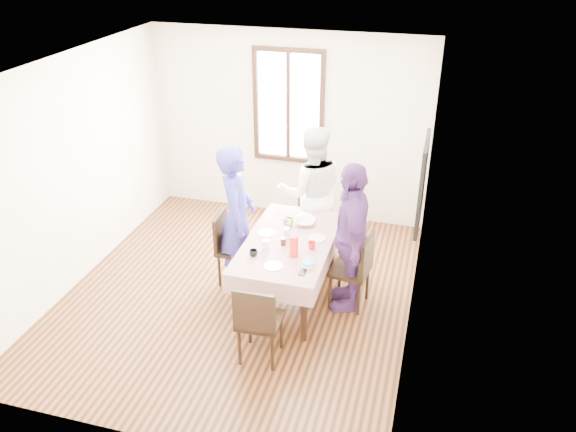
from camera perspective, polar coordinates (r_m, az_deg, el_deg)
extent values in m
plane|color=black|center=(7.01, -4.84, -7.58)|extent=(4.50, 4.50, 0.00)
plane|color=beige|center=(8.32, 0.10, 8.82)|extent=(4.00, 0.00, 4.00)
plane|color=beige|center=(5.98, 12.95, 0.22)|extent=(0.00, 4.50, 4.50)
cube|color=black|center=(8.21, 0.06, 10.76)|extent=(1.02, 0.06, 1.62)
cube|color=white|center=(8.22, 0.08, 10.78)|extent=(0.90, 0.02, 1.50)
cube|color=red|center=(6.17, 13.15, 3.13)|extent=(0.04, 0.76, 0.96)
cube|color=black|center=(6.73, 0.11, -5.29)|extent=(0.84, 1.58, 0.75)
cube|color=#55070C|center=(6.53, 0.12, -2.48)|extent=(0.96, 1.70, 0.01)
cube|color=black|center=(7.00, -5.12, -3.25)|extent=(0.44, 0.44, 0.91)
cube|color=black|center=(6.61, 6.13, -5.33)|extent=(0.47, 0.47, 0.91)
cube|color=black|center=(7.60, 2.29, -0.47)|extent=(0.44, 0.44, 0.91)
cube|color=black|center=(5.83, -2.77, -10.22)|extent=(0.43, 0.43, 0.91)
imported|color=#313093|center=(6.78, -5.12, -0.14)|extent=(0.58, 0.73, 1.77)
imported|color=white|center=(7.39, 2.32, 2.42)|extent=(1.04, 0.92, 1.78)
imported|color=#512D6D|center=(6.39, 6.15, -2.09)|extent=(0.66, 1.11, 1.76)
imported|color=black|center=(6.23, -3.44, -3.67)|extent=(0.10, 0.10, 0.07)
imported|color=red|center=(6.35, 2.36, -2.92)|extent=(0.12, 0.12, 0.09)
imported|color=#0C7226|center=(6.81, 0.02, -0.63)|extent=(0.12, 0.12, 0.09)
imported|color=white|center=(6.85, 1.69, -0.60)|extent=(0.26, 0.26, 0.06)
cube|color=red|center=(6.18, 0.59, -3.01)|extent=(0.08, 0.08, 0.24)
cylinder|color=white|center=(6.04, 1.99, -4.85)|extent=(0.11, 0.11, 0.05)
cylinder|color=black|center=(6.42, -0.48, -2.53)|extent=(0.06, 0.06, 0.09)
cylinder|color=silver|center=(6.35, -2.21, -2.83)|extent=(0.08, 0.08, 0.11)
cube|color=black|center=(5.97, 1.44, -5.57)|extent=(0.07, 0.13, 0.01)
cylinder|color=silver|center=(6.52, -0.13, -1.73)|extent=(0.07, 0.07, 0.14)
cylinder|color=white|center=(6.67, -2.13, -1.68)|extent=(0.20, 0.20, 0.01)
cylinder|color=white|center=(6.57, 2.86, -2.20)|extent=(0.20, 0.20, 0.01)
cylinder|color=white|center=(7.03, 1.61, -0.06)|extent=(0.20, 0.20, 0.01)
cylinder|color=white|center=(6.06, -1.49, -4.97)|extent=(0.20, 0.20, 0.01)
cylinder|color=blue|center=(6.03, 2.00, -4.59)|extent=(0.12, 0.12, 0.01)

